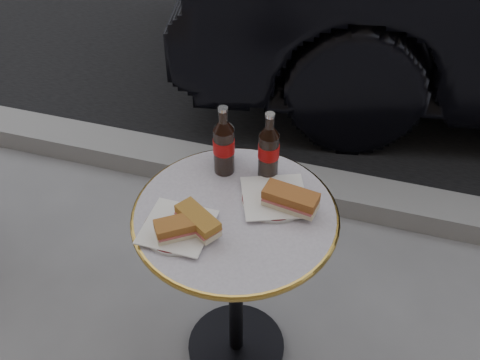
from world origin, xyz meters
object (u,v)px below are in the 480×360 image
(cola_bottle_left, at_px, (224,140))
(cola_glass, at_px, (225,143))
(plate_left, at_px, (178,229))
(bistro_table, at_px, (236,289))
(plate_right, at_px, (274,199))
(cola_bottle_right, at_px, (269,145))

(cola_bottle_left, bearing_deg, cola_glass, 106.14)
(plate_left, bearing_deg, bistro_table, 39.54)
(plate_right, relative_size, cola_bottle_left, 0.82)
(cola_bottle_left, bearing_deg, plate_left, -99.93)
(plate_right, height_order, cola_glass, cola_glass)
(plate_right, distance_m, cola_bottle_left, 0.24)
(bistro_table, relative_size, cola_glass, 5.77)
(cola_bottle_right, bearing_deg, plate_left, -121.65)
(plate_left, height_order, cola_bottle_left, cola_bottle_left)
(plate_left, bearing_deg, cola_bottle_left, 80.07)
(cola_bottle_right, bearing_deg, cola_glass, 166.63)
(plate_right, distance_m, cola_glass, 0.25)
(cola_bottle_right, bearing_deg, bistro_table, -104.58)
(bistro_table, relative_size, plate_right, 3.64)
(plate_right, bearing_deg, plate_left, -139.87)
(plate_left, bearing_deg, plate_right, 40.13)
(bistro_table, relative_size, cola_bottle_left, 2.98)
(bistro_table, bearing_deg, cola_bottle_right, 75.42)
(cola_bottle_left, relative_size, cola_bottle_right, 1.03)
(bistro_table, height_order, cola_glass, cola_glass)
(bistro_table, relative_size, plate_left, 3.63)
(plate_right, xyz_separation_m, cola_glass, (-0.20, 0.14, 0.06))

